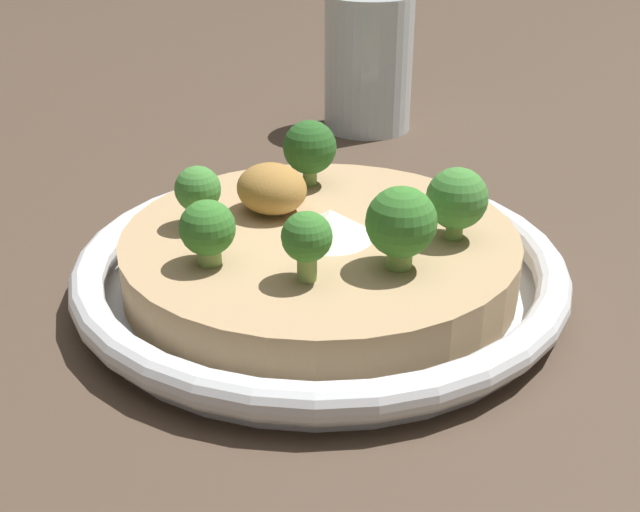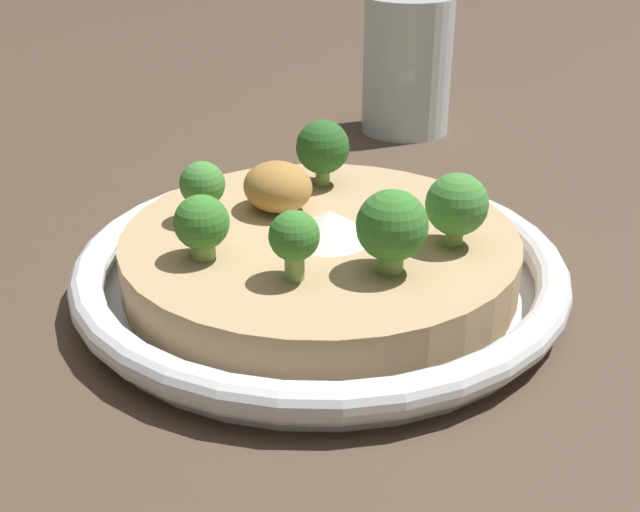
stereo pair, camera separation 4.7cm
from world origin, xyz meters
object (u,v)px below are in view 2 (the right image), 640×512
Objects in this scene: broccoli_left at (385,230)px; broccoli_front_right at (323,148)px; broccoli_back at (294,238)px; risotto_bowl at (320,263)px; drinking_glass at (407,65)px; broccoli_front_left at (457,205)px; broccoli_right at (202,186)px; broccoli_back_right at (202,224)px.

broccoli_front_right is (0.12, -0.05, 0.00)m from broccoli_left.
broccoli_left is 0.05m from broccoli_back.
risotto_bowl is 2.37× the size of drinking_glass.
drinking_glass is at bearing -51.88° from broccoli_back.
broccoli_front_left is at bearing 141.63° from drinking_glass.
broccoli_right is (0.06, 0.04, 0.04)m from risotto_bowl.
broccoli_left is 0.10m from broccoli_back_right.
risotto_bowl is at bearing -100.61° from broccoli_back_right.
broccoli_front_right is at bearing -44.05° from broccoli_back.
broccoli_back_right reaches higher than risotto_bowl.
broccoli_left is 1.20× the size of broccoli_back.
broccoli_left is 0.36m from drinking_glass.
broccoli_back is at bearing -153.35° from broccoli_back_right.
broccoli_right is 0.87× the size of broccoli_front_left.
broccoli_back is 0.31× the size of drinking_glass.
drinking_glass is (0.14, -0.20, -0.00)m from broccoli_front_right.
broccoli_front_left is (0.00, -0.05, -0.00)m from broccoli_left.
broccoli_front_right reaches higher than risotto_bowl.
drinking_glass is (0.18, -0.32, 0.00)m from broccoli_back_right.
broccoli_back is 0.90× the size of broccoli_front_left.
broccoli_left is 1.04× the size of broccoli_front_right.
broccoli_back_right is 0.06m from broccoli_back.
broccoli_front_left is at bearing -140.91° from broccoli_right.
broccoli_front_left is (-0.02, -0.09, 0.00)m from broccoli_back.
broccoli_left is at bearing -138.58° from broccoli_back_right.
broccoli_right reaches higher than risotto_bowl.
drinking_glass is (0.25, -0.20, 0.00)m from broccoli_front_left.
broccoli_right is (-0.00, 0.09, -0.00)m from broccoli_front_right.
broccoli_back is 0.10m from broccoli_front_left.
broccoli_right is at bearing 37.66° from risotto_bowl.
broccoli_front_left reaches higher than broccoli_right.
broccoli_front_right is at bearing 1.05° from broccoli_front_left.
risotto_bowl is at bearing 127.90° from drinking_glass.
broccoli_front_left is (-0.07, -0.12, 0.00)m from broccoli_back_right.
broccoli_back_right is (0.07, 0.07, -0.01)m from broccoli_left.
broccoli_front_left is 0.34× the size of drinking_glass.
broccoli_back reaches higher than broccoli_back_right.
broccoli_back_right is (0.01, 0.07, 0.04)m from risotto_bowl.
broccoli_left is at bearing 92.03° from broccoli_front_left.
broccoli_right is at bearing 115.20° from drinking_glass.
risotto_bowl is 7.91× the size of broccoli_right.
broccoli_front_left is at bearing -178.95° from broccoli_front_right.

